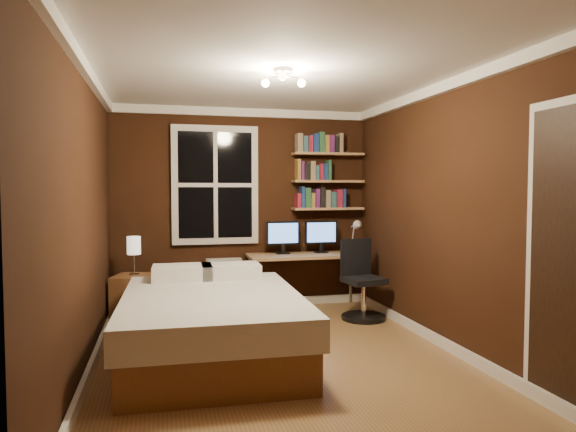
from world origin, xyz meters
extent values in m
plane|color=brown|center=(0.00, 0.00, 0.00)|extent=(4.20, 4.20, 0.00)
cube|color=black|center=(0.00, 2.10, 1.25)|extent=(3.20, 0.04, 2.50)
cube|color=black|center=(-1.60, 0.00, 1.25)|extent=(0.04, 4.20, 2.50)
cube|color=black|center=(1.60, 0.00, 1.25)|extent=(0.04, 4.20, 2.50)
cube|color=white|center=(0.00, 0.00, 2.50)|extent=(3.20, 4.20, 0.02)
cube|color=white|center=(-0.35, 2.06, 1.55)|extent=(1.06, 0.06, 1.46)
cube|color=tan|center=(1.08, 1.98, 1.25)|extent=(0.92, 0.22, 0.03)
cube|color=tan|center=(1.08, 1.98, 1.60)|extent=(0.92, 0.22, 0.03)
cube|color=tan|center=(1.08, 1.98, 1.95)|extent=(0.92, 0.22, 0.03)
cube|color=brown|center=(-0.58, 0.20, 0.16)|extent=(1.50, 2.10, 0.33)
cube|color=silver|center=(-0.58, 0.20, 0.45)|extent=(1.59, 2.17, 0.25)
cube|color=white|center=(-0.80, 1.01, 0.65)|extent=(0.61, 0.43, 0.14)
cube|color=white|center=(-0.30, 1.00, 0.65)|extent=(0.61, 0.43, 0.14)
cube|color=brown|center=(-1.30, 1.63, 0.27)|extent=(0.53, 0.53, 0.54)
cube|color=silver|center=(-0.26, 1.98, 0.32)|extent=(0.43, 0.15, 0.64)
cube|color=tan|center=(0.75, 1.81, 0.68)|extent=(1.46, 0.55, 0.04)
cylinder|color=beige|center=(0.08, 1.57, 0.33)|extent=(0.04, 0.04, 0.66)
cylinder|color=beige|center=(1.42, 1.57, 0.33)|extent=(0.04, 0.04, 0.66)
cylinder|color=beige|center=(0.08, 2.04, 0.33)|extent=(0.04, 0.04, 0.66)
cylinder|color=beige|center=(1.42, 2.04, 0.33)|extent=(0.04, 0.04, 0.66)
cylinder|color=black|center=(1.25, 1.16, 0.03)|extent=(0.51, 0.51, 0.05)
cylinder|color=silver|center=(1.25, 1.16, 0.24)|extent=(0.06, 0.06, 0.37)
cube|color=black|center=(1.25, 1.16, 0.45)|extent=(0.47, 0.47, 0.07)
cube|color=black|center=(1.22, 1.34, 0.70)|extent=(0.40, 0.11, 0.43)
camera|label=1|loc=(-0.99, -4.30, 1.50)|focal=32.00mm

